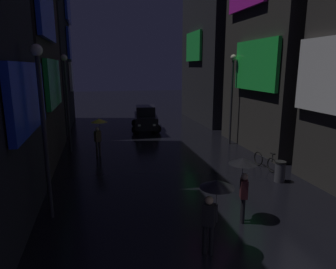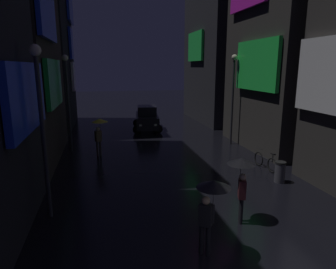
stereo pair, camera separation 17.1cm
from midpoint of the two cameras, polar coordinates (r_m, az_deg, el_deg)
building_left_far at (r=26.82m, az=-23.64°, el=18.57°), size 4.25×8.69×16.24m
building_right_far at (r=28.74m, az=9.31°, el=20.53°), size 4.25×8.88×17.80m
pedestrian_foreground_left_black at (r=9.85m, az=13.65°, el=-6.96°), size 0.90×0.90×2.12m
pedestrian_midstreet_centre_yellow at (r=17.15m, az=-13.35°, el=1.44°), size 0.90×0.90×2.12m
pedestrian_far_right_black at (r=7.95m, az=8.18°, el=-11.61°), size 0.90×0.90×2.12m
bicycle_parked_at_storefront at (r=15.55m, az=17.72°, el=-4.86°), size 0.22×1.82×0.96m
car_distant at (r=23.94m, az=-4.51°, el=3.09°), size 2.57×4.29×1.92m
streetlamp_right_far at (r=19.49m, az=11.84°, el=8.39°), size 0.36×0.36×5.68m
streetlamp_left_far at (r=18.22m, az=-19.01°, el=7.55°), size 0.36×0.36×5.61m
streetlamp_left_near at (r=10.12m, az=-23.25°, el=3.55°), size 0.36×0.36×5.60m
trash_bin at (r=14.02m, az=20.22°, el=-6.63°), size 0.46×0.46×0.93m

